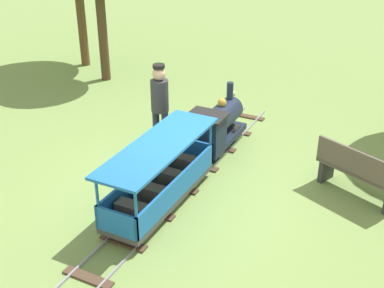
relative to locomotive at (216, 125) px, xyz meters
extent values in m
plane|color=#75934C|center=(0.00, -1.27, -0.49)|extent=(60.00, 60.00, 0.00)
cube|color=gray|center=(-0.22, -1.05, -0.47)|extent=(0.03, 6.05, 0.04)
cube|color=gray|center=(0.22, -1.05, -0.47)|extent=(0.03, 6.05, 0.04)
cube|color=#4C3828|center=(0.00, -3.69, -0.47)|extent=(0.68, 0.14, 0.03)
cube|color=#4C3828|center=(0.00, -2.94, -0.47)|extent=(0.68, 0.14, 0.03)
cube|color=#4C3828|center=(0.00, -2.18, -0.47)|extent=(0.68, 0.14, 0.03)
cube|color=#4C3828|center=(0.00, -1.42, -0.47)|extent=(0.68, 0.14, 0.03)
cube|color=#4C3828|center=(0.00, -0.67, -0.47)|extent=(0.68, 0.14, 0.03)
cube|color=#4C3828|center=(0.00, 0.09, -0.47)|extent=(0.68, 0.14, 0.03)
cube|color=#4C3828|center=(0.00, 0.84, -0.47)|extent=(0.68, 0.14, 0.03)
cube|color=#4C3828|center=(0.00, 1.60, -0.47)|extent=(0.68, 0.14, 0.03)
cube|color=#192338|center=(0.00, 0.08, -0.28)|extent=(0.56, 1.40, 0.10)
cylinder|color=#192338|center=(0.00, 0.28, 0.07)|extent=(0.44, 0.85, 0.44)
cylinder|color=#B7932D|center=(0.00, 0.70, 0.07)|extent=(0.37, 0.02, 0.37)
cylinder|color=#192338|center=(0.00, 0.58, 0.45)|extent=(0.12, 0.12, 0.31)
sphere|color=#B7932D|center=(0.00, 0.23, 0.34)|extent=(0.16, 0.16, 0.16)
cube|color=#192338|center=(0.00, -0.40, 0.05)|extent=(0.56, 0.45, 0.55)
cube|color=black|center=(0.00, -0.40, 0.34)|extent=(0.64, 0.53, 0.04)
sphere|color=#F2EAB2|center=(0.00, 0.73, 0.33)|extent=(0.10, 0.10, 0.10)
cylinder|color=#2D2D2D|center=(-0.22, 0.43, -0.29)|extent=(0.05, 0.32, 0.32)
cylinder|color=#2D2D2D|center=(0.22, 0.43, -0.29)|extent=(0.05, 0.32, 0.32)
cylinder|color=#2D2D2D|center=(-0.22, -0.27, -0.29)|extent=(0.05, 0.32, 0.32)
cylinder|color=#2D2D2D|center=(0.22, -0.27, -0.29)|extent=(0.05, 0.32, 0.32)
cube|color=#3F3F3F|center=(0.00, -1.95, -0.31)|extent=(0.64, 2.25, 0.08)
cube|color=blue|center=(-0.30, -1.95, -0.09)|extent=(0.04, 2.25, 0.35)
cube|color=blue|center=(0.30, -1.95, -0.09)|extent=(0.04, 2.25, 0.35)
cube|color=blue|center=(0.00, -0.84, -0.09)|extent=(0.64, 0.04, 0.35)
cube|color=blue|center=(0.00, -3.05, -0.09)|extent=(0.64, 0.04, 0.35)
cylinder|color=blue|center=(-0.29, -0.87, 0.11)|extent=(0.04, 0.04, 0.75)
cylinder|color=blue|center=(0.29, -0.87, 0.11)|extent=(0.04, 0.04, 0.75)
cylinder|color=blue|center=(-0.29, -3.02, 0.11)|extent=(0.04, 0.04, 0.75)
cylinder|color=blue|center=(0.29, -3.02, 0.11)|extent=(0.04, 0.04, 0.75)
cube|color=blue|center=(0.00, -1.95, 0.50)|extent=(0.74, 2.35, 0.04)
cube|color=brown|center=(0.00, -2.68, -0.15)|extent=(0.48, 0.20, 0.24)
cube|color=brown|center=(0.00, -2.19, -0.15)|extent=(0.48, 0.20, 0.24)
cube|color=brown|center=(0.00, -1.70, -0.15)|extent=(0.48, 0.20, 0.24)
cube|color=brown|center=(0.00, -1.21, -0.15)|extent=(0.48, 0.20, 0.24)
cylinder|color=#262626|center=(-0.22, -1.16, -0.33)|extent=(0.04, 0.24, 0.24)
cylinder|color=#262626|center=(0.22, -1.16, -0.33)|extent=(0.04, 0.24, 0.24)
cylinder|color=#262626|center=(-0.22, -2.73, -0.33)|extent=(0.04, 0.24, 0.24)
cylinder|color=#262626|center=(0.22, -2.73, -0.33)|extent=(0.04, 0.24, 0.24)
cylinder|color=#282D47|center=(-0.91, -0.51, -0.09)|extent=(0.12, 0.12, 0.80)
cylinder|color=#282D47|center=(-0.73, -0.51, -0.09)|extent=(0.12, 0.12, 0.80)
cylinder|color=#333338|center=(-0.82, -0.51, 0.59)|extent=(0.30, 0.30, 0.55)
sphere|color=tan|center=(-0.82, -0.51, 0.97)|extent=(0.22, 0.22, 0.22)
cylinder|color=black|center=(-0.82, -0.51, 1.10)|extent=(0.20, 0.20, 0.06)
cube|color=brown|center=(2.51, -0.35, -0.07)|extent=(1.35, 0.88, 0.06)
cube|color=brown|center=(2.44, -0.51, 0.13)|extent=(1.21, 0.55, 0.40)
cube|color=#333333|center=(1.99, -0.12, -0.28)|extent=(0.20, 0.33, 0.42)
cylinder|color=#4C3823|center=(-3.92, 2.16, 0.61)|extent=(0.22, 0.22, 2.20)
cylinder|color=brown|center=(-5.06, 2.84, 0.57)|extent=(0.22, 0.22, 2.10)
camera|label=1|loc=(3.18, -7.21, 3.69)|focal=46.65mm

